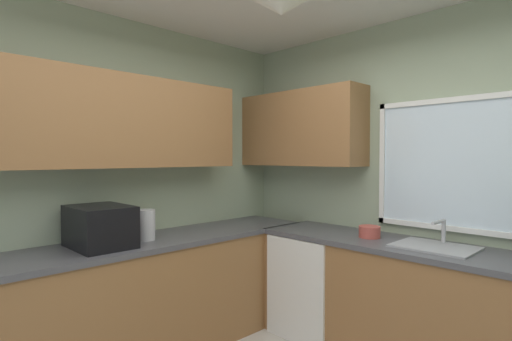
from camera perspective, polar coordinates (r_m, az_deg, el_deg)
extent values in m
cube|color=#9EAD8E|center=(3.35, 24.76, -1.74)|extent=(3.82, 0.06, 2.65)
cube|color=#9EAD8E|center=(3.34, -21.14, -1.70)|extent=(0.06, 3.68, 2.65)
cube|color=silver|center=(3.27, 26.52, 0.80)|extent=(1.06, 0.02, 0.91)
cube|color=white|center=(3.29, 26.59, 9.14)|extent=(1.14, 0.04, 0.04)
cube|color=white|center=(3.30, 26.34, -7.51)|extent=(1.14, 0.04, 0.04)
cube|color=white|center=(3.48, 17.88, 0.96)|extent=(0.04, 0.04, 0.99)
cube|color=olive|center=(3.10, -23.26, 6.78)|extent=(0.32, 2.49, 0.70)
cube|color=olive|center=(3.80, 6.42, 5.99)|extent=(1.29, 0.32, 0.70)
cube|color=olive|center=(3.22, -18.42, -18.13)|extent=(0.62, 3.26, 0.86)
cube|color=#4C4C51|center=(3.10, -18.51, -10.29)|extent=(0.65, 3.29, 0.04)
cube|color=olive|center=(3.15, 25.97, -18.70)|extent=(2.88, 0.62, 0.86)
cube|color=#4C4C51|center=(3.02, 26.10, -10.68)|extent=(2.91, 0.65, 0.04)
cube|color=white|center=(3.62, 8.61, -15.84)|extent=(0.60, 0.60, 0.85)
cube|color=black|center=(2.99, -21.66, -7.53)|extent=(0.48, 0.36, 0.29)
cylinder|color=#B7B7BC|center=(3.13, -15.60, -7.60)|extent=(0.13, 0.13, 0.23)
cube|color=#9EA0A5|center=(3.05, 24.46, -10.09)|extent=(0.52, 0.40, 0.02)
cylinder|color=#B7B7BC|center=(3.18, 25.53, -8.04)|extent=(0.03, 0.03, 0.18)
cylinder|color=#B7B7BC|center=(3.07, 24.91, -6.77)|extent=(0.02, 0.20, 0.02)
cylinder|color=#B74C42|center=(3.25, 16.12, -8.52)|extent=(0.17, 0.17, 0.09)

